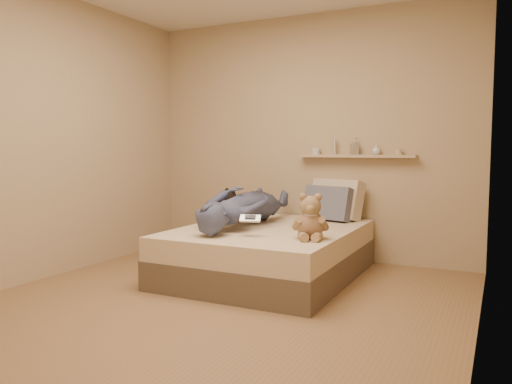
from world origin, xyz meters
The scene contains 10 objects.
room centered at (0.00, 0.00, 1.30)m, with size 3.80×3.80×3.80m.
bed centered at (0.00, 0.93, 0.22)m, with size 1.50×1.90×0.45m.
game_console centered at (0.06, 0.43, 0.60)m, with size 0.18×0.12×0.06m.
teddy_bear centered at (0.54, 0.53, 0.60)m, with size 0.29×0.31×0.37m.
dark_plush centered at (-0.63, 1.32, 0.59)m, with size 0.21×0.21×0.32m.
pillow_cream centered at (0.38, 1.76, 0.65)m, with size 0.55×0.16×0.40m, color beige.
pillow_grey centered at (0.33, 1.62, 0.62)m, with size 0.50×0.14×0.34m, color slate.
person centered at (-0.29, 0.94, 0.64)m, with size 0.57×1.56×0.37m, color #414967.
wall_shelf centered at (0.55, 1.84, 1.10)m, with size 1.20×0.12×0.03m, color tan.
shelf_bottles centered at (0.55, 1.84, 1.18)m, with size 0.94×0.11×0.17m.
Camera 1 is at (1.90, -3.20, 1.16)m, focal length 35.00 mm.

